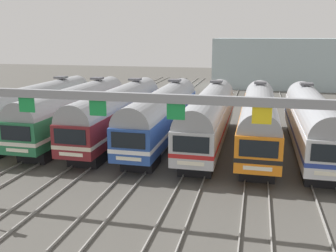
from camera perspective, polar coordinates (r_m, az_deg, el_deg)
The scene contains 11 objects.
ground_plane at distance 33.53m, azimuth -0.84°, elevation -2.58°, with size 160.00×160.00×0.00m, color #4C4944.
track_bed at distance 49.75m, azimuth 3.90°, elevation 2.77°, with size 25.83×70.00×0.15m.
commuter_train_yellow at distance 37.68m, azimuth -19.13°, elevation 2.65°, with size 2.88×18.06×5.05m.
commuter_train_green at distance 35.70m, azimuth -13.60°, elevation 2.46°, with size 2.88×18.06×5.05m.
commuter_train_maroon at distance 34.08m, azimuth -7.49°, elevation 2.21°, with size 2.88×18.06×5.05m.
commuter_train_blue at distance 32.89m, azimuth -0.86°, elevation 1.92°, with size 2.88×18.06×5.05m.
commuter_train_stainless at distance 32.17m, azimuth 6.17°, elevation 1.58°, with size 2.88×18.06×5.05m.
commuter_train_orange at distance 31.95m, azimuth 13.40°, elevation 1.21°, with size 2.88×18.06×5.05m.
commuter_train_silver at distance 32.24m, azimuth 20.62°, elevation 0.82°, with size 2.88×18.06×5.05m.
catenary_gantry at distance 19.79m, azimuth -10.39°, elevation 2.09°, with size 29.57×0.44×6.97m.
maintenance_building at distance 71.90m, azimuth 16.83°, elevation 8.93°, with size 24.36×10.00×8.67m, color #9EB2B7.
Camera 1 is at (7.82, -31.27, 9.24)m, focal length 40.88 mm.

